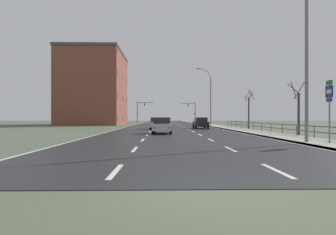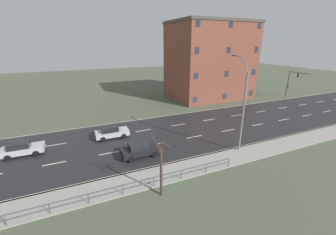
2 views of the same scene
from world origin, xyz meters
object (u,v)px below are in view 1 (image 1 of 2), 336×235
highway_sign (329,103)px  car_mid_centre (201,123)px  car_near_right (157,123)px  traffic_signal_left (140,109)px  brick_building (94,89)px  street_lamp_midground (210,98)px  street_lamp_foreground (304,55)px  traffic_signal_right (192,110)px  car_near_left (162,125)px

highway_sign → car_mid_centre: highway_sign is taller
highway_sign → car_near_right: 23.14m
traffic_signal_left → brick_building: bearing=-119.5°
traffic_signal_left → car_mid_centre: size_ratio=1.43×
car_mid_centre → brick_building: 30.35m
highway_sign → car_near_right: bearing=115.9°
street_lamp_midground → car_mid_centre: size_ratio=2.50×
car_mid_centre → street_lamp_midground: bearing=72.4°
street_lamp_midground → traffic_signal_left: bearing=118.8°
car_near_right → street_lamp_foreground: bearing=-65.0°
highway_sign → traffic_signal_right: traffic_signal_right is taller
street_lamp_foreground → car_near_left: 14.00m
car_near_right → brick_building: size_ratio=0.25×
street_lamp_foreground → traffic_signal_left: (-14.54, 58.71, -1.43)m
traffic_signal_right → car_near_left: traffic_signal_right is taller
street_lamp_midground → traffic_signal_right: size_ratio=1.82×
traffic_signal_left → car_near_left: traffic_signal_left is taller
brick_building → traffic_signal_right: bearing=32.1°
highway_sign → traffic_signal_left: bearing=104.6°
traffic_signal_left → car_near_right: (5.41, -38.88, -3.05)m
street_lamp_foreground → traffic_signal_right: 57.83m
car_near_left → brick_building: brick_building is taller
traffic_signal_right → car_mid_centre: traffic_signal_right is taller
car_mid_centre → car_near_right: (-6.03, -1.95, 0.00)m
car_mid_centre → traffic_signal_left: bearing=106.2°
brick_building → highway_sign: bearing=-61.5°
street_lamp_foreground → car_near_left: bearing=129.4°
traffic_signal_left → car_near_right: bearing=-82.1°
street_lamp_midground → car_near_right: size_ratio=2.51×
street_lamp_midground → traffic_signal_right: (-0.27, 25.57, -1.35)m
car_near_left → brick_building: (-14.74, 33.20, 7.04)m
highway_sign → brick_building: size_ratio=0.22×
car_mid_centre → car_near_left: (-5.33, -11.54, 0.00)m
traffic_signal_right → car_near_right: bearing=-103.1°
car_near_right → traffic_signal_left: bearing=98.2°
street_lamp_foreground → traffic_signal_right: size_ratio=1.92×
street_lamp_midground → highway_sign: 33.30m
street_lamp_foreground → street_lamp_midground: size_ratio=1.05×
highway_sign → car_near_left: highway_sign is taller
highway_sign → car_near_left: size_ratio=0.89×
street_lamp_midground → car_mid_centre: 11.70m
car_near_left → car_near_right: bearing=95.6°
street_lamp_foreground → street_lamp_midground: 32.24m
traffic_signal_left → car_near_left: 48.94m
traffic_signal_right → street_lamp_foreground: bearing=-89.7°
traffic_signal_right → car_near_left: size_ratio=1.37×
street_lamp_foreground → car_near_right: size_ratio=2.64×
car_near_right → car_near_left: bearing=-85.6°
car_near_left → brick_building: 37.00m
street_lamp_foreground → car_mid_centre: street_lamp_foreground is taller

